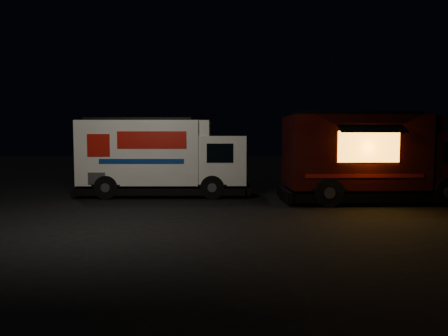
% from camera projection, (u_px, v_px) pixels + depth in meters
% --- Properties ---
extents(ground, '(80.00, 80.00, 0.00)m').
position_uv_depth(ground, '(156.00, 209.00, 14.88)').
color(ground, black).
rests_on(ground, ground).
extents(white_truck, '(7.13, 2.51, 3.22)m').
position_uv_depth(white_truck, '(164.00, 157.00, 18.17)').
color(white_truck, white).
rests_on(white_truck, ground).
extents(red_truck, '(7.33, 2.99, 3.36)m').
position_uv_depth(red_truck, '(377.00, 157.00, 16.42)').
color(red_truck, black).
rests_on(red_truck, ground).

